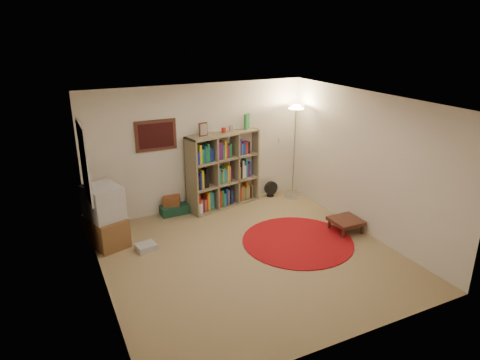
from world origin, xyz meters
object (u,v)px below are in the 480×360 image
(bookshelf, at_px, (222,171))
(floor_lamp, at_px, (296,121))
(suitcase, at_px, (174,209))
(side_table, at_px, (346,221))
(floor_fan, at_px, (271,189))
(tv_stand, at_px, (105,217))

(bookshelf, distance_m, floor_lamp, 1.82)
(suitcase, relative_size, side_table, 1.08)
(bookshelf, distance_m, floor_fan, 1.28)
(suitcase, xyz_separation_m, side_table, (2.55, -2.12, 0.11))
(floor_fan, distance_m, suitcase, 2.17)
(floor_lamp, bearing_deg, tv_stand, -173.65)
(floor_lamp, relative_size, tv_stand, 1.90)
(floor_fan, bearing_deg, suitcase, 178.49)
(floor_lamp, xyz_separation_m, side_table, (-0.02, -1.81, -1.47))
(floor_fan, relative_size, suitcase, 0.61)
(bookshelf, xyz_separation_m, suitcase, (-1.03, 0.06, -0.65))
(floor_lamp, distance_m, side_table, 2.34)
(tv_stand, xyz_separation_m, side_table, (3.96, -1.37, -0.31))
(floor_lamp, bearing_deg, floor_fan, 149.61)
(suitcase, bearing_deg, tv_stand, -153.65)
(side_table, bearing_deg, bookshelf, 126.54)
(floor_lamp, bearing_deg, bookshelf, 170.79)
(floor_lamp, bearing_deg, suitcase, 173.17)
(suitcase, bearing_deg, floor_fan, -3.59)
(side_table, bearing_deg, tv_stand, 160.92)
(floor_fan, xyz_separation_m, suitcase, (-2.17, 0.07, -0.08))
(suitcase, bearing_deg, side_table, -41.42)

